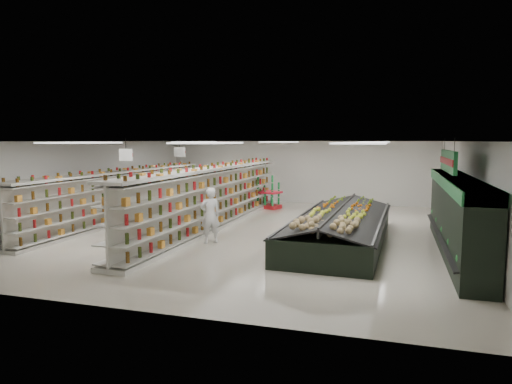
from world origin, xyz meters
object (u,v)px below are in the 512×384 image
(gondola_left, at_px, (123,198))
(shopper_main, at_px, (210,215))
(shopper_background, at_px, (188,195))
(gondola_center, at_px, (214,200))
(soda_endcap, at_px, (268,193))
(produce_island, at_px, (340,226))

(gondola_left, height_order, shopper_main, gondola_left)
(shopper_background, bearing_deg, shopper_main, -120.01)
(gondola_center, relative_size, shopper_main, 7.36)
(gondola_center, distance_m, shopper_background, 4.17)
(soda_endcap, bearing_deg, shopper_main, -88.43)
(gondola_left, height_order, gondola_center, gondola_center)
(gondola_left, bearing_deg, gondola_center, -1.93)
(gondola_left, height_order, shopper_background, gondola_left)
(soda_endcap, height_order, shopper_main, shopper_main)
(shopper_background, bearing_deg, gondola_left, -176.24)
(gondola_left, xyz_separation_m, produce_island, (8.84, -1.41, -0.42))
(soda_endcap, distance_m, shopper_main, 7.74)
(shopper_main, bearing_deg, produce_island, 159.75)
(gondola_left, xyz_separation_m, shopper_background, (1.43, 3.04, -0.20))
(gondola_center, relative_size, soda_endcap, 8.84)
(gondola_center, distance_m, produce_island, 5.00)
(gondola_center, relative_size, shopper_background, 8.84)
(produce_island, bearing_deg, gondola_left, 170.95)
(gondola_center, height_order, produce_island, gondola_center)
(gondola_left, height_order, produce_island, gondola_left)
(gondola_left, relative_size, shopper_background, 8.01)
(produce_island, bearing_deg, shopper_background, 149.05)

